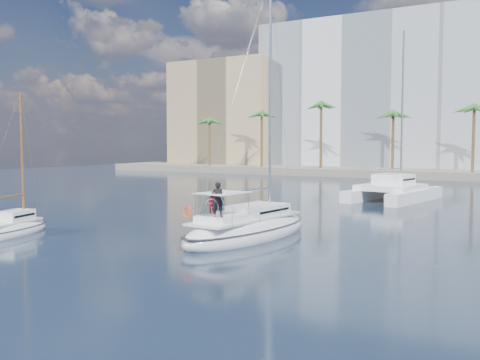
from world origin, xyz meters
The scene contains 10 objects.
ground centered at (0.00, 0.00, 0.00)m, with size 160.00×160.00×0.00m, color black.
quay centered at (0.00, 61.00, 0.60)m, with size 120.00×14.00×1.20m, color gray.
building_modern centered at (-12.00, 73.00, 14.00)m, with size 42.00×16.00×28.00m, color white.
building_tan_left centered at (-42.00, 69.00, 11.00)m, with size 22.00×14.00×22.00m, color tan.
palm_left centered at (-34.00, 57.00, 10.28)m, with size 3.60×3.60×12.30m.
palm_centre centered at (0.00, 57.00, 10.28)m, with size 3.60×3.60×12.30m.
main_sloop centered at (1.04, -0.51, 0.51)m, with size 4.65×11.16×16.09m.
small_sloop centered at (-11.55, -6.81, 0.37)m, with size 3.29×6.54×9.01m.
catamaran centered at (3.25, 23.83, 1.12)m, with size 7.24×11.75×16.15m.
seagull centered at (-1.01, 3.02, 0.39)m, with size 1.16×0.50×0.22m.
Camera 1 is at (15.80, -27.08, 5.46)m, focal length 40.00 mm.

